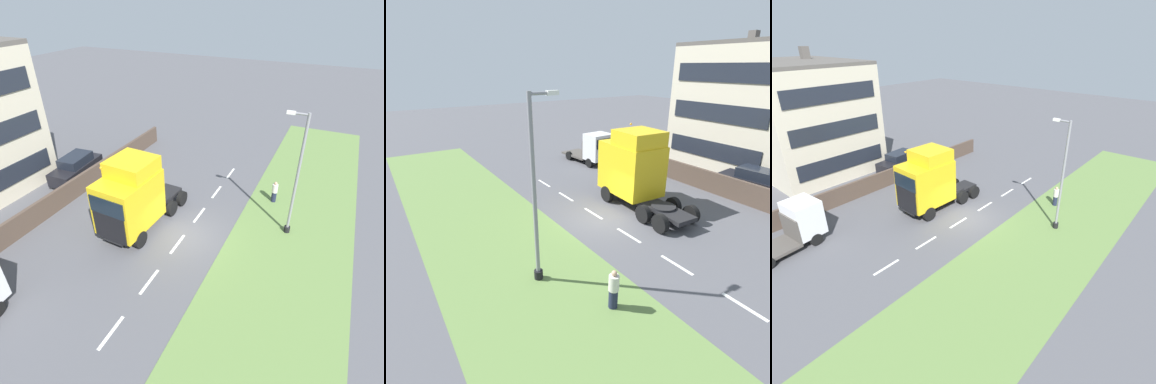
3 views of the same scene
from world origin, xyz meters
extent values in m
plane|color=#515156|center=(0.00, 0.00, 0.00)|extent=(120.00, 120.00, 0.00)
cube|color=#607F42|center=(-6.00, 0.00, 0.01)|extent=(7.00, 44.00, 0.01)
cube|color=white|center=(0.00, -8.70, 0.00)|extent=(0.16, 1.80, 0.00)
cube|color=white|center=(0.00, -5.50, 0.00)|extent=(0.16, 1.80, 0.00)
cube|color=white|center=(0.00, -2.30, 0.00)|extent=(0.16, 1.80, 0.00)
cube|color=white|center=(0.00, 0.90, 0.00)|extent=(0.16, 1.80, 0.00)
cube|color=white|center=(0.00, 4.10, 0.00)|extent=(0.16, 1.80, 0.00)
cube|color=white|center=(0.00, 7.30, 0.00)|extent=(0.16, 1.80, 0.00)
cube|color=#4C3D33|center=(9.00, 0.00, 0.74)|extent=(0.25, 24.00, 1.47)
cube|color=beige|center=(18.58, 2.08, 4.90)|extent=(11.95, 9.57, 9.80)
cube|color=#1E232D|center=(12.56, 2.08, 1.96)|extent=(0.08, 8.13, 1.37)
cube|color=#1E232D|center=(12.56, 2.08, 4.90)|extent=(0.08, 8.13, 1.37)
cube|color=#1E232D|center=(12.56, 2.08, 7.84)|extent=(0.08, 8.13, 1.37)
cube|color=#56514C|center=(18.58, 2.08, 9.95)|extent=(11.95, 9.57, 0.30)
cube|color=#56514C|center=(19.78, 0.17, 10.65)|extent=(0.70, 0.70, 1.10)
cube|color=black|center=(2.91, -0.46, 0.67)|extent=(1.76, 6.84, 0.24)
cube|color=gold|center=(2.99, 1.06, 2.33)|extent=(2.73, 3.86, 3.10)
cube|color=black|center=(3.10, 2.95, 1.65)|extent=(2.15, 0.18, 1.73)
cube|color=black|center=(3.10, 2.95, 3.02)|extent=(2.28, 0.18, 0.99)
cube|color=gold|center=(2.96, 0.50, 4.33)|extent=(2.53, 2.55, 0.90)
sphere|color=orange|center=(3.75, 2.14, 4.85)|extent=(0.14, 0.14, 0.14)
cylinder|color=black|center=(2.83, -1.99, 0.85)|extent=(1.47, 1.47, 0.12)
cylinder|color=black|center=(1.88, 1.97, 0.52)|extent=(0.38, 1.06, 1.04)
cylinder|color=black|center=(4.20, 1.84, 0.52)|extent=(0.38, 1.06, 1.04)
cylinder|color=black|center=(1.68, -1.58, 0.52)|extent=(0.38, 1.06, 1.04)
cylinder|color=black|center=(4.01, -1.71, 0.52)|extent=(0.38, 1.06, 1.04)
cylinder|color=black|center=(1.61, -2.94, 0.52)|extent=(0.38, 1.06, 1.04)
cylinder|color=black|center=(3.93, -3.06, 0.52)|extent=(0.38, 1.06, 1.04)
cube|color=silver|center=(6.18, 8.83, 1.71)|extent=(2.19, 1.91, 2.26)
cube|color=black|center=(6.25, 7.93, 2.16)|extent=(1.82, 0.17, 0.81)
cube|color=#4C4742|center=(6.11, 9.76, 1.37)|extent=(2.07, 0.25, 1.58)
cylinder|color=black|center=(7.13, 8.90, 0.40)|extent=(0.30, 0.82, 0.80)
cylinder|color=black|center=(5.23, 8.76, 0.40)|extent=(0.30, 0.82, 0.80)
cube|color=black|center=(10.79, -2.79, 0.77)|extent=(2.29, 4.71, 0.99)
cube|color=black|center=(10.80, -2.90, 1.60)|extent=(1.82, 2.64, 0.66)
cylinder|color=black|center=(9.77, -1.40, 0.32)|extent=(0.26, 0.66, 0.64)
cylinder|color=black|center=(11.53, -1.23, 0.32)|extent=(0.26, 0.66, 0.64)
cylinder|color=black|center=(10.05, -4.34, 0.32)|extent=(0.26, 0.66, 0.64)
cylinder|color=black|center=(11.81, -4.18, 0.32)|extent=(0.26, 0.66, 0.64)
cylinder|color=black|center=(-5.63, -2.98, 0.20)|extent=(0.37, 0.37, 0.40)
cylinder|color=gray|center=(-5.63, -2.98, 3.78)|extent=(0.17, 0.17, 7.56)
cylinder|color=gray|center=(-5.18, -2.98, 7.46)|extent=(0.90, 0.12, 0.12)
cube|color=silver|center=(-4.73, -2.98, 7.46)|extent=(0.44, 0.20, 0.16)
cylinder|color=#1E233D|center=(-4.10, -6.03, 0.39)|extent=(0.34, 0.34, 0.77)
cylinder|color=beige|center=(-4.10, -6.03, 1.08)|extent=(0.39, 0.39, 0.61)
sphere|color=tan|center=(-4.10, -6.03, 1.49)|extent=(0.21, 0.21, 0.21)
camera|label=1|loc=(-6.84, 13.63, 12.69)|focal=30.00mm
camera|label=2|loc=(-10.38, -13.26, 8.36)|focal=30.00mm
camera|label=3|loc=(-12.97, 15.73, 12.16)|focal=30.00mm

